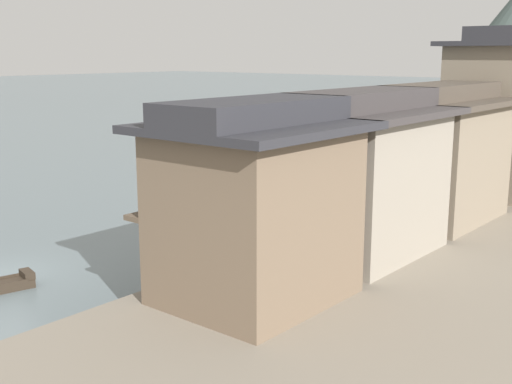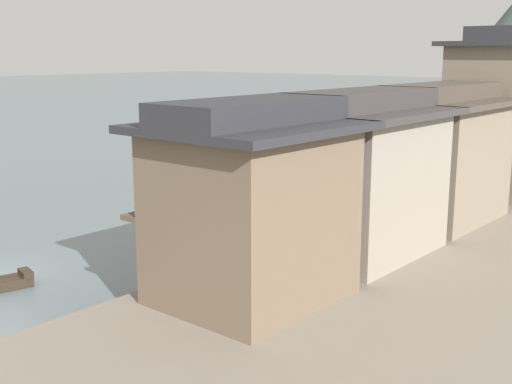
% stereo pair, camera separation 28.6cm
% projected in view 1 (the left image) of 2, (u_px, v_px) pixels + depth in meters
% --- Properties ---
extents(ground_plane, '(400.00, 400.00, 0.00)m').
position_uv_depth(ground_plane, '(1.00, 276.00, 24.58)').
color(ground_plane, slate).
extents(boat_moored_nearest, '(1.84, 5.93, 0.71)m').
position_uv_depth(boat_moored_nearest, '(348.00, 195.00, 37.51)').
color(boat_moored_nearest, '#423328').
rests_on(boat_moored_nearest, ground).
extents(boat_moored_second, '(1.57, 4.96, 0.57)m').
position_uv_depth(boat_moored_second, '(234.00, 245.00, 27.89)').
color(boat_moored_second, brown).
rests_on(boat_moored_second, ground).
extents(boat_moored_third, '(2.28, 4.51, 0.42)m').
position_uv_depth(boat_moored_third, '(363.00, 167.00, 47.50)').
color(boat_moored_third, brown).
rests_on(boat_moored_third, ground).
extents(boat_midriver_drifting, '(1.45, 5.71, 0.56)m').
position_uv_depth(boat_midriver_drifting, '(485.00, 167.00, 46.96)').
color(boat_midriver_drifting, '#232326').
rests_on(boat_midriver_drifting, ground).
extents(house_waterfront_nearest, '(5.70, 6.20, 6.14)m').
position_uv_depth(house_waterfront_nearest, '(255.00, 203.00, 19.84)').
color(house_waterfront_nearest, '#75604C').
rests_on(house_waterfront_nearest, riverbank_right).
extents(house_waterfront_second, '(5.58, 6.90, 6.14)m').
position_uv_depth(house_waterfront_second, '(361.00, 174.00, 24.61)').
color(house_waterfront_second, gray).
rests_on(house_waterfront_second, riverbank_right).
extents(house_waterfront_tall, '(5.57, 7.12, 6.14)m').
position_uv_depth(house_waterfront_tall, '(438.00, 154.00, 29.65)').
color(house_waterfront_tall, gray).
rests_on(house_waterfront_tall, riverbank_right).
extents(house_waterfront_narrow, '(7.02, 5.53, 8.74)m').
position_uv_depth(house_waterfront_narrow, '(511.00, 115.00, 34.14)').
color(house_waterfront_narrow, gray).
rests_on(house_waterfront_narrow, riverbank_right).
extents(mooring_post_dock_near, '(0.20, 0.20, 0.93)m').
position_uv_depth(mooring_post_dock_near, '(271.00, 237.00, 25.38)').
color(mooring_post_dock_near, '#473828').
rests_on(mooring_post_dock_near, riverbank_right).
extents(mooring_post_dock_mid, '(0.20, 0.20, 0.96)m').
position_uv_depth(mooring_post_dock_mid, '(356.00, 208.00, 30.06)').
color(mooring_post_dock_mid, '#473828').
rests_on(mooring_post_dock_mid, riverbank_right).
extents(mooring_post_dock_far, '(0.20, 0.20, 0.97)m').
position_uv_depth(mooring_post_dock_far, '(418.00, 187.00, 34.77)').
color(mooring_post_dock_far, '#473828').
rests_on(mooring_post_dock_far, riverbank_right).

